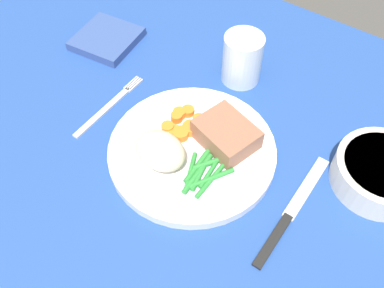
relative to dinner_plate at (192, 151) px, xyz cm
name	(u,v)px	position (x,y,z in cm)	size (l,w,h in cm)	color
dining_table	(195,170)	(1.57, -1.54, -1.80)	(120.00, 90.00, 2.00)	#234793
dinner_plate	(192,151)	(0.00, 0.00, 0.00)	(25.42, 25.42, 1.60)	white
meat_portion	(226,134)	(3.43, 4.00, 2.49)	(8.72, 6.91, 3.37)	#936047
mashed_potatoes	(160,151)	(-2.29, -4.58, 3.40)	(7.77, 5.93, 5.20)	beige
carrot_slices	(182,124)	(-3.64, 2.49, 1.38)	(5.50, 6.93, 1.30)	orange
green_beans	(205,169)	(3.93, -2.29, 1.18)	(6.80, 10.47, 0.84)	#2D8C38
fork	(108,107)	(-16.94, -0.26, -0.60)	(1.44, 16.60, 0.40)	silver
knife	(291,212)	(17.04, -0.29, -0.60)	(1.70, 20.50, 0.64)	black
water_glass	(242,61)	(-2.69, 18.57, 2.98)	(6.72, 6.72, 8.75)	silver
salad_bowl	(381,172)	(24.74, 11.41, 1.73)	(13.35, 13.35, 4.49)	silver
napkin	(107,39)	(-28.33, 12.24, 0.01)	(10.73, 10.87, 1.62)	#334C8C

